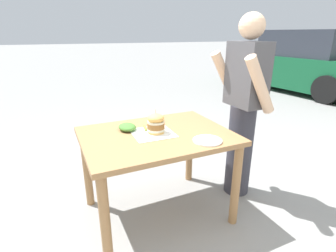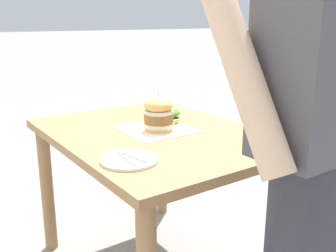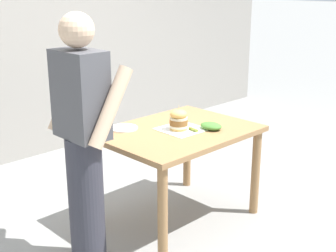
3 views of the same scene
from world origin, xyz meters
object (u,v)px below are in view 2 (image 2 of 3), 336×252
at_px(patio_table, 156,154).
at_px(side_salad, 165,113).
at_px(diner_across_table, 311,158).
at_px(side_plate_with_forks, 129,160).
at_px(sandwich, 159,114).
at_px(pickle_spear, 170,122).

relative_size(patio_table, side_salad, 6.54).
bearing_deg(diner_across_table, patio_table, -90.73).
xyz_separation_m(side_plate_with_forks, diner_across_table, (-0.29, 0.57, 0.12)).
distance_m(sandwich, side_plate_with_forks, 0.44).
bearing_deg(side_salad, patio_table, 46.82).
bearing_deg(side_plate_with_forks, pickle_spear, -141.53).
height_order(pickle_spear, diner_across_table, diner_across_table).
height_order(sandwich, side_plate_with_forks, sandwich).
xyz_separation_m(patio_table, sandwich, (-0.02, -0.00, 0.20)).
distance_m(sandwich, side_salad, 0.26).
relative_size(patio_table, side_plate_with_forks, 5.35).
height_order(side_plate_with_forks, diner_across_table, diner_across_table).
distance_m(pickle_spear, diner_across_table, 0.93).
relative_size(side_plate_with_forks, side_salad, 1.22).
xyz_separation_m(pickle_spear, side_salad, (-0.06, -0.14, 0.01)).
bearing_deg(sandwich, side_plate_with_forks, 41.61).
xyz_separation_m(sandwich, side_plate_with_forks, (0.32, 0.28, -0.08)).
bearing_deg(side_plate_with_forks, patio_table, -137.04).
bearing_deg(patio_table, diner_across_table, 89.27).
distance_m(patio_table, pickle_spear, 0.19).
distance_m(patio_table, diner_across_table, 0.89).
distance_m(sandwich, diner_across_table, 0.86).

